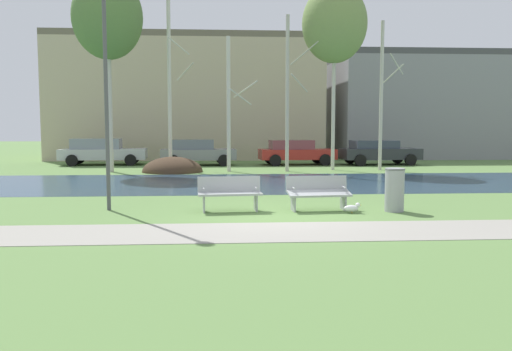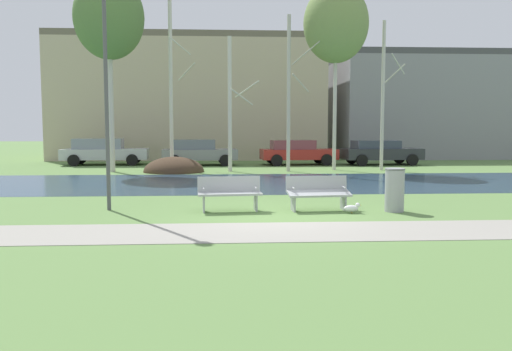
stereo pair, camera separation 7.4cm
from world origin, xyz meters
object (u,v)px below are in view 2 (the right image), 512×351
Objects in this scene: bench_right at (318,192)px; parked_hatch_third_red at (297,152)px; bench_left at (230,193)px; parked_van_nearest_silver at (103,151)px; seagull at (352,208)px; parked_wagon_fourth_dark at (380,152)px; trash_bin at (395,189)px; parked_sedan_second_grey at (198,152)px; streetlamp at (105,51)px.

parked_hatch_third_red is (1.72, 16.31, 0.27)m from bench_right.
parked_van_nearest_silver is at bearing 112.35° from bench_left.
parked_wagon_fourth_dark is at bearing 71.10° from seagull.
parked_van_nearest_silver is at bearing 122.79° from trash_bin.
parked_sedan_second_grey is 0.94× the size of parked_wagon_fourth_dark.
streetlamp is 17.72m from parked_hatch_third_red.
parked_van_nearest_silver is 1.11× the size of parked_hatch_third_red.
streetlamp reaches higher than parked_van_nearest_silver.
bench_left is 4.15m from trash_bin.
streetlamp reaches higher than bench_right.
seagull is 17.39m from parked_sedan_second_grey.
parked_van_nearest_silver is (-9.97, 17.44, 0.65)m from seagull.
seagull is 0.11× the size of parked_sedan_second_grey.
parked_van_nearest_silver is 1.08× the size of parked_wagon_fourth_dark.
trash_bin is at bearing -5.36° from streetlamp.
bench_left is at bearing -103.69° from parked_hatch_third_red.
parked_hatch_third_red reaches higher than parked_wagon_fourth_dark.
parked_van_nearest_silver is (-11.10, 17.22, 0.22)m from trash_bin.
streetlamp is (-7.22, 0.68, 3.46)m from trash_bin.
parked_wagon_fourth_dark is (4.70, -0.26, -0.00)m from parked_hatch_third_red.
bench_left is at bearing -118.40° from parked_wagon_fourth_dark.
parked_wagon_fourth_dark is at bearing -1.09° from parked_sedan_second_grey.
parked_wagon_fourth_dark is at bearing -3.20° from parked_van_nearest_silver.
seagull is at bearing -60.24° from parked_van_nearest_silver.
parked_van_nearest_silver is (-3.87, 16.54, -3.23)m from streetlamp.
streetlamp reaches higher than seagull.
bench_right is 6.42m from streetlamp.
parked_wagon_fourth_dark is (11.76, 15.67, -3.28)m from streetlamp.
parked_hatch_third_red is (0.97, 16.82, 0.61)m from seagull.
parked_sedan_second_grey reaches higher than parked_wagon_fourth_dark.
trash_bin is 0.26× the size of parked_sedan_second_grey.
streetlamp is 1.37× the size of parked_wagon_fourth_dark.
bench_left is at bearing 170.39° from seagull.
parked_wagon_fourth_dark is (5.67, 16.56, 0.61)m from seagull.
parked_sedan_second_grey is at bearing -7.22° from parked_van_nearest_silver.
parked_sedan_second_grey reaches higher than seagull.
streetlamp is at bearing -126.90° from parked_wagon_fourth_dark.
parked_wagon_fourth_dark is at bearing 74.47° from trash_bin.
streetlamp is at bearing 172.94° from bench_left.
streetlamp is at bearing 175.90° from bench_right.
streetlamp is at bearing 171.68° from seagull.
parked_wagon_fourth_dark is at bearing -3.10° from parked_hatch_third_red.
bench_right is at bearing -4.10° from streetlamp.
bench_right is 0.39× the size of parked_sedan_second_grey.
parked_hatch_third_red reaches higher than trash_bin.
streetlamp reaches higher than bench_left.
trash_bin is (1.88, -0.29, 0.09)m from bench_right.
bench_left is 3.68× the size of seagull.
parked_wagon_fourth_dark is at bearing 61.60° from bench_left.
parked_hatch_third_red is 0.97× the size of parked_wagon_fourth_dark.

